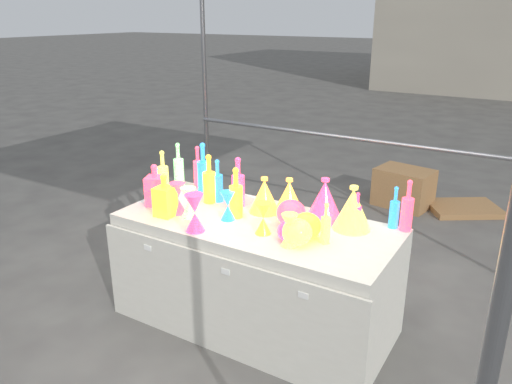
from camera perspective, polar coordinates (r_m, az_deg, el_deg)
The scene contains 33 objects.
ground at distance 3.57m, azimuth 0.00°, elevation -14.49°, with size 80.00×80.00×0.00m, color slate.
display_table at distance 3.37m, azimuth -0.08°, elevation -9.30°, with size 1.84×0.83×0.75m.
cardboard_box_closed at distance 5.70m, azimuth 16.52°, elevation 0.49°, with size 0.57×0.42×0.42m, color #A6784B.
cardboard_box_flat at distance 5.82m, azimuth 22.65°, elevation -1.72°, with size 0.72×0.51×0.06m, color #A6784B.
bottle_0 at distance 3.49m, azimuth -5.38°, elevation 1.54°, with size 0.09×0.09×0.35m, color red, non-canonical shape.
bottle_1 at distance 3.66m, azimuth -6.05°, elevation 2.71°, with size 0.09×0.09×0.39m, color #167928, non-canonical shape.
bottle_2 at distance 3.82m, azimuth -6.66°, elevation 2.89°, with size 0.07×0.07×0.32m, color #F45519, non-canonical shape.
bottle_3 at distance 3.41m, azimuth -2.06°, elevation 1.17°, with size 0.09×0.09×0.35m, color blue, non-canonical shape.
bottle_4 at distance 3.70m, azimuth -10.57°, elevation 2.22°, with size 0.08×0.08×0.33m, color #136E77, non-canonical shape.
bottle_5 at distance 3.83m, azimuth -8.84°, elevation 3.04°, with size 0.08×0.08×0.35m, color #D32ACD, non-canonical shape.
bottle_6 at distance 3.22m, azimuth -2.31°, elevation -0.06°, with size 0.09×0.09×0.34m, color red, non-canonical shape.
bottle_7 at distance 3.51m, azimuth -4.40°, elevation 1.31°, with size 0.07×0.07×0.31m, color #167928, non-canonical shape.
decanter_0 at distance 3.30m, azimuth -10.40°, elevation -0.36°, with size 0.12×0.12×0.29m, color red, non-canonical shape.
decanter_1 at distance 3.50m, azimuth -11.44°, elevation 0.82°, with size 0.12×0.12×0.29m, color #F45519, non-canonical shape.
decanter_2 at distance 3.56m, azimuth -11.38°, elevation 0.89°, with size 0.11×0.11×0.26m, color #167928, non-canonical shape.
hourglass_0 at distance 3.34m, azimuth -8.92°, elevation -0.71°, with size 0.11×0.11×0.21m, color #F45519, non-canonical shape.
hourglass_1 at distance 3.05m, azimuth -7.03°, elevation -2.37°, with size 0.12×0.12×0.24m, color blue, non-canonical shape.
hourglass_2 at distance 2.85m, azimuth 3.84°, elevation -4.38°, with size 0.10×0.10×0.19m, color #136E77, non-canonical shape.
hourglass_3 at distance 3.26m, azimuth -7.71°, elevation -1.21°, with size 0.10×0.10×0.20m, color #D32ACD, non-canonical shape.
hourglass_4 at distance 3.00m, azimuth 0.82°, elevation -3.02°, with size 0.10×0.10×0.20m, color red, non-canonical shape.
hourglass_5 at distance 3.21m, azimuth -3.24°, elevation -1.58°, with size 0.10×0.10×0.19m, color #167928, non-canonical shape.
globe_0 at distance 2.96m, azimuth 5.77°, elevation -4.06°, with size 0.18×0.18×0.14m, color red, non-canonical shape.
globe_1 at distance 2.88m, azimuth 4.71°, elevation -4.75°, with size 0.18×0.18×0.14m, color #136E77, non-canonical shape.
globe_2 at distance 3.13m, azimuth 4.01°, elevation -2.54°, with size 0.19×0.19×0.15m, color #F45519, non-canonical shape.
globe_3 at distance 2.92m, azimuth 3.86°, elevation -4.60°, with size 0.15×0.15×0.12m, color blue, non-canonical shape.
lampshade_0 at distance 3.32m, azimuth 0.96°, elevation -0.31°, with size 0.20×0.20×0.24m, color #DEFF35, non-canonical shape.
lampshade_1 at distance 3.30m, azimuth 3.80°, elevation -0.47°, with size 0.21×0.21×0.25m, color #DEFF35, non-canonical shape.
lampshade_2 at distance 3.21m, azimuth 7.84°, elevation -0.83°, with size 0.24×0.24×0.28m, color blue, non-canonical shape.
lampshade_3 at distance 3.11m, azimuth 10.99°, elevation -1.75°, with size 0.24×0.24×0.28m, color #136E77, non-canonical shape.
bottle_8 at distance 3.18m, azimuth 15.57°, elevation -1.69°, with size 0.06×0.06×0.27m, color #167928, non-canonical shape.
bottle_9 at distance 3.16m, azimuth 16.93°, elevation -1.47°, with size 0.07×0.07×0.33m, color #F45519, non-canonical shape.
bottle_10 at distance 3.10m, azimuth 11.46°, elevation -2.17°, with size 0.06×0.06×0.25m, color blue, non-canonical shape.
bottle_11 at distance 2.90m, azimuth 7.99°, elevation -3.52°, with size 0.06×0.06×0.25m, color #136E77, non-canonical shape.
Camera 1 is at (1.53, -2.53, 2.01)m, focal length 35.00 mm.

